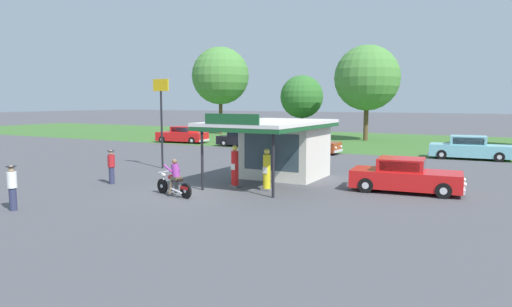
{
  "coord_description": "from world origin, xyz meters",
  "views": [
    {
      "loc": [
        11.94,
        -16.13,
        3.99
      ],
      "look_at": [
        1.08,
        3.97,
        1.4
      ],
      "focal_mm": 32.43,
      "sensor_mm": 36.0,
      "label": 1
    }
  ],
  "objects_px": {
    "featured_classic_sedan": "(405,176)",
    "bystander_standing_back_lot": "(12,186)",
    "parked_car_second_row_spare": "(470,149)",
    "parked_car_back_row_right": "(306,144)",
    "motorcycle_with_rider": "(174,181)",
    "parked_car_back_row_far_left": "(245,139)",
    "gas_pump_nearside": "(235,168)",
    "parked_car_back_row_left": "(182,135)",
    "roadside_pole_sign": "(161,108)",
    "bystander_leaning_by_kiosk": "(111,166)",
    "gas_pump_offside": "(267,172)"
  },
  "relations": [
    {
      "from": "featured_classic_sedan",
      "to": "bystander_standing_back_lot",
      "type": "distance_m",
      "value": 15.9
    },
    {
      "from": "parked_car_second_row_spare",
      "to": "bystander_standing_back_lot",
      "type": "distance_m",
      "value": 28.13
    },
    {
      "from": "parked_car_back_row_right",
      "to": "parked_car_second_row_spare",
      "type": "bearing_deg",
      "value": 8.9
    },
    {
      "from": "parked_car_back_row_right",
      "to": "bystander_standing_back_lot",
      "type": "relative_size",
      "value": 3.2
    },
    {
      "from": "motorcycle_with_rider",
      "to": "featured_classic_sedan",
      "type": "bearing_deg",
      "value": 33.62
    },
    {
      "from": "parked_car_second_row_spare",
      "to": "parked_car_back_row_far_left",
      "type": "bearing_deg",
      "value": 179.12
    },
    {
      "from": "gas_pump_nearside",
      "to": "parked_car_back_row_far_left",
      "type": "relative_size",
      "value": 0.37
    },
    {
      "from": "parked_car_back_row_left",
      "to": "parked_car_second_row_spare",
      "type": "distance_m",
      "value": 25.42
    },
    {
      "from": "parked_car_back_row_left",
      "to": "parked_car_back_row_right",
      "type": "xyz_separation_m",
      "value": [
        13.95,
        -2.67,
        -0.06
      ]
    },
    {
      "from": "motorcycle_with_rider",
      "to": "parked_car_second_row_spare",
      "type": "bearing_deg",
      "value": 62.85
    },
    {
      "from": "parked_car_back_row_far_left",
      "to": "parked_car_second_row_spare",
      "type": "bearing_deg",
      "value": -0.88
    },
    {
      "from": "motorcycle_with_rider",
      "to": "parked_car_back_row_right",
      "type": "bearing_deg",
      "value": 94.3
    },
    {
      "from": "parked_car_back_row_right",
      "to": "roadside_pole_sign",
      "type": "bearing_deg",
      "value": -110.57
    },
    {
      "from": "parked_car_back_row_far_left",
      "to": "bystander_leaning_by_kiosk",
      "type": "height_order",
      "value": "bystander_leaning_by_kiosk"
    },
    {
      "from": "parked_car_back_row_far_left",
      "to": "gas_pump_offside",
      "type": "bearing_deg",
      "value": -57.56
    },
    {
      "from": "gas_pump_nearside",
      "to": "parked_car_back_row_left",
      "type": "relative_size",
      "value": 0.38
    },
    {
      "from": "motorcycle_with_rider",
      "to": "parked_car_back_row_left",
      "type": "distance_m",
      "value": 25.65
    },
    {
      "from": "gas_pump_nearside",
      "to": "parked_car_second_row_spare",
      "type": "height_order",
      "value": "gas_pump_nearside"
    },
    {
      "from": "bystander_standing_back_lot",
      "to": "roadside_pole_sign",
      "type": "bearing_deg",
      "value": 101.25
    },
    {
      "from": "bystander_leaning_by_kiosk",
      "to": "roadside_pole_sign",
      "type": "height_order",
      "value": "roadside_pole_sign"
    },
    {
      "from": "parked_car_second_row_spare",
      "to": "roadside_pole_sign",
      "type": "relative_size",
      "value": 1.04
    },
    {
      "from": "gas_pump_offside",
      "to": "roadside_pole_sign",
      "type": "height_order",
      "value": "roadside_pole_sign"
    },
    {
      "from": "featured_classic_sedan",
      "to": "parked_car_back_row_far_left",
      "type": "height_order",
      "value": "parked_car_back_row_far_left"
    },
    {
      "from": "parked_car_back_row_right",
      "to": "parked_car_second_row_spare",
      "type": "height_order",
      "value": "parked_car_second_row_spare"
    },
    {
      "from": "gas_pump_nearside",
      "to": "parked_car_back_row_far_left",
      "type": "bearing_deg",
      "value": 118.27
    },
    {
      "from": "parked_car_back_row_right",
      "to": "parked_car_back_row_far_left",
      "type": "bearing_deg",
      "value": 162.58
    },
    {
      "from": "parked_car_back_row_far_left",
      "to": "parked_car_back_row_right",
      "type": "bearing_deg",
      "value": -17.42
    },
    {
      "from": "gas_pump_nearside",
      "to": "parked_car_back_row_right",
      "type": "xyz_separation_m",
      "value": [
        -2.58,
        14.98,
        -0.24
      ]
    },
    {
      "from": "bystander_standing_back_lot",
      "to": "roadside_pole_sign",
      "type": "distance_m",
      "value": 11.57
    },
    {
      "from": "gas_pump_offside",
      "to": "parked_car_back_row_right",
      "type": "relative_size",
      "value": 0.36
    },
    {
      "from": "roadside_pole_sign",
      "to": "featured_classic_sedan",
      "type": "bearing_deg",
      "value": -2.3
    },
    {
      "from": "parked_car_back_row_left",
      "to": "bystander_leaning_by_kiosk",
      "type": "height_order",
      "value": "bystander_leaning_by_kiosk"
    },
    {
      "from": "gas_pump_offside",
      "to": "motorcycle_with_rider",
      "type": "xyz_separation_m",
      "value": [
        -2.9,
        -2.93,
        -0.21
      ]
    },
    {
      "from": "gas_pump_nearside",
      "to": "bystander_leaning_by_kiosk",
      "type": "bearing_deg",
      "value": -159.88
    },
    {
      "from": "featured_classic_sedan",
      "to": "bystander_standing_back_lot",
      "type": "xyz_separation_m",
      "value": [
        -11.96,
        -10.47,
        0.21
      ]
    },
    {
      "from": "gas_pump_nearside",
      "to": "roadside_pole_sign",
      "type": "distance_m",
      "value": 8.14
    },
    {
      "from": "gas_pump_offside",
      "to": "featured_classic_sedan",
      "type": "xyz_separation_m",
      "value": [
        5.5,
        2.66,
        -0.18
      ]
    },
    {
      "from": "gas_pump_nearside",
      "to": "roadside_pole_sign",
      "type": "bearing_deg",
      "value": 155.23
    },
    {
      "from": "motorcycle_with_rider",
      "to": "parked_car_back_row_left",
      "type": "height_order",
      "value": "parked_car_back_row_left"
    },
    {
      "from": "bystander_leaning_by_kiosk",
      "to": "bystander_standing_back_lot",
      "type": "xyz_separation_m",
      "value": [
        0.91,
        -5.73,
        0.01
      ]
    },
    {
      "from": "gas_pump_nearside",
      "to": "parked_car_back_row_far_left",
      "type": "distance_m",
      "value": 19.36
    },
    {
      "from": "parked_car_back_row_left",
      "to": "roadside_pole_sign",
      "type": "xyz_separation_m",
      "value": [
        9.54,
        -14.43,
        2.84
      ]
    },
    {
      "from": "featured_classic_sedan",
      "to": "parked_car_back_row_left",
      "type": "xyz_separation_m",
      "value": [
        -23.69,
        15.0,
        0.04
      ]
    },
    {
      "from": "parked_car_back_row_left",
      "to": "parked_car_second_row_spare",
      "type": "relative_size",
      "value": 0.94
    },
    {
      "from": "gas_pump_nearside",
      "to": "parked_car_back_row_right",
      "type": "distance_m",
      "value": 15.2
    },
    {
      "from": "gas_pump_nearside",
      "to": "parked_car_back_row_left",
      "type": "distance_m",
      "value": 24.19
    },
    {
      "from": "gas_pump_offside",
      "to": "roadside_pole_sign",
      "type": "bearing_deg",
      "value": 159.56
    },
    {
      "from": "gas_pump_offside",
      "to": "parked_car_second_row_spare",
      "type": "relative_size",
      "value": 0.34
    },
    {
      "from": "parked_car_back_row_far_left",
      "to": "parked_car_second_row_spare",
      "type": "xyz_separation_m",
      "value": [
        18.04,
        -0.28,
        0.05
      ]
    },
    {
      "from": "bystander_leaning_by_kiosk",
      "to": "parked_car_second_row_spare",
      "type": "bearing_deg",
      "value": 52.31
    }
  ]
}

